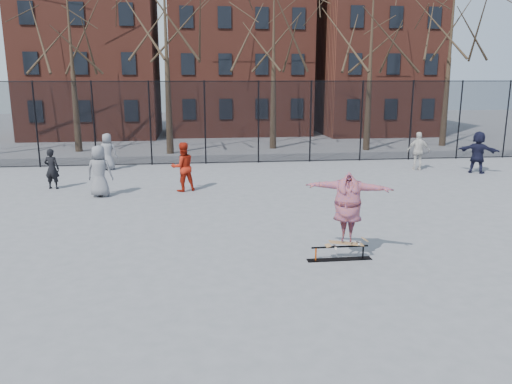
{
  "coord_description": "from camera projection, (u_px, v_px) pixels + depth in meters",
  "views": [
    {
      "loc": [
        -1.88,
        -11.28,
        4.15
      ],
      "look_at": [
        -0.32,
        1.5,
        1.18
      ],
      "focal_mm": 35.0,
      "sensor_mm": 36.0,
      "label": 1
    }
  ],
  "objects": [
    {
      "name": "bystander_black",
      "position": [
        52.0,
        169.0,
        18.83
      ],
      "size": [
        0.63,
        0.48,
        1.54
      ],
      "primitive_type": "imported",
      "rotation": [
        0.0,
        0.0,
        2.92
      ],
      "color": "black",
      "rests_on": "ground"
    },
    {
      "name": "skater",
      "position": [
        348.0,
        208.0,
        11.36
      ],
      "size": [
        2.05,
        1.23,
        1.62
      ],
      "primitive_type": "imported",
      "rotation": [
        0.0,
        0.0,
        -0.38
      ],
      "color": "#67327F",
      "rests_on": "skateboard"
    },
    {
      "name": "bystander_navy",
      "position": [
        478.0,
        152.0,
        21.92
      ],
      "size": [
        1.7,
        1.49,
        1.86
      ],
      "primitive_type": "imported",
      "rotation": [
        0.0,
        0.0,
        2.48
      ],
      "color": "black",
      "rests_on": "ground"
    },
    {
      "name": "bystander_white",
      "position": [
        418.0,
        151.0,
        22.64
      ],
      "size": [
        1.08,
        0.6,
        1.74
      ],
      "primitive_type": "imported",
      "rotation": [
        0.0,
        0.0,
        2.96
      ],
      "color": "beige",
      "rests_on": "ground"
    },
    {
      "name": "skateboard",
      "position": [
        346.0,
        244.0,
        11.56
      ],
      "size": [
        0.86,
        0.21,
        0.1
      ],
      "primitive_type": null,
      "color": "#A36E41",
      "rests_on": "skate_rail"
    },
    {
      "name": "skate_rail",
      "position": [
        340.0,
        254.0,
        11.6
      ],
      "size": [
        1.53,
        0.23,
        0.34
      ],
      "color": "black",
      "rests_on": "ground"
    },
    {
      "name": "tree_row",
      "position": [
        222.0,
        16.0,
        26.97
      ],
      "size": [
        33.66,
        7.46,
        10.67
      ],
      "color": "black",
      "rests_on": "ground"
    },
    {
      "name": "bystander_red",
      "position": [
        183.0,
        167.0,
        18.42
      ],
      "size": [
        1.07,
        0.96,
        1.82
      ],
      "primitive_type": "imported",
      "rotation": [
        0.0,
        0.0,
        3.5
      ],
      "color": "#A61E0E",
      "rests_on": "ground"
    },
    {
      "name": "bystander_extra",
      "position": [
        99.0,
        171.0,
        17.56
      ],
      "size": [
        0.98,
        0.72,
        1.83
      ],
      "primitive_type": "imported",
      "rotation": [
        0.0,
        0.0,
        2.98
      ],
      "color": "slate",
      "rests_on": "ground"
    },
    {
      "name": "bystander_grey",
      "position": [
        108.0,
        152.0,
        22.68
      ],
      "size": [
        0.89,
        0.65,
        1.68
      ],
      "primitive_type": "imported",
      "rotation": [
        0.0,
        0.0,
        3.0
      ],
      "color": "slate",
      "rests_on": "ground"
    },
    {
      "name": "fence",
      "position": [
        234.0,
        121.0,
        24.18
      ],
      "size": [
        34.03,
        0.07,
        4.0
      ],
      "color": "black",
      "rests_on": "ground"
    },
    {
      "name": "ground",
      "position": [
        277.0,
        253.0,
        12.07
      ],
      "size": [
        100.0,
        100.0,
        0.0
      ],
      "primitive_type": "plane",
      "color": "slate"
    },
    {
      "name": "rowhouses",
      "position": [
        229.0,
        50.0,
        35.94
      ],
      "size": [
        29.0,
        7.0,
        13.0
      ],
      "color": "#5C281E",
      "rests_on": "ground"
    }
  ]
}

